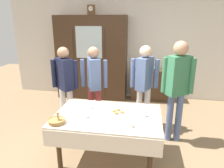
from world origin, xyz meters
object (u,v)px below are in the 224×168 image
object	(u,v)px
mantel_clock	(91,10)
bookshelf_low	(152,85)
tea_cup_mid_right	(129,107)
tea_cup_near_right	(145,115)
spoon_back_edge	(75,123)
tea_cup_far_right	(86,116)
spoon_far_left	(103,107)
person_beside_shelf	(177,82)
tea_cup_front_edge	(91,107)
person_near_right_end	(94,80)
dining_table	(107,122)
tea_cup_far_left	(130,125)
pastry_plate	(118,112)
person_behind_table_left	(65,80)
bread_basket	(57,121)
wall_cabinet	(92,58)
person_behind_table_right	(144,80)
book_stack	(153,69)

from	to	relation	value
mantel_clock	bookshelf_low	world-z (taller)	mantel_clock
bookshelf_low	tea_cup_mid_right	world-z (taller)	bookshelf_low
tea_cup_near_right	spoon_back_edge	distance (m)	0.99
tea_cup_far_right	spoon_far_left	world-z (taller)	tea_cup_far_right
spoon_far_left	person_beside_shelf	size ratio (longest dim) A/B	0.07
tea_cup_front_edge	person_near_right_end	xyz separation A→B (m)	(-0.14, 0.82, 0.20)
dining_table	tea_cup_far_right	bearing A→B (deg)	-159.36
mantel_clock	tea_cup_far_left	distance (m)	3.46
pastry_plate	person_behind_table_left	world-z (taller)	person_behind_table_left
dining_table	pastry_plate	world-z (taller)	pastry_plate
tea_cup_far_right	bread_basket	world-z (taller)	bread_basket
dining_table	bookshelf_low	distance (m)	2.74
tea_cup_far_left	tea_cup_mid_right	distance (m)	0.59
bread_basket	spoon_far_left	size ratio (longest dim) A/B	2.02
mantel_clock	tea_cup_far_right	xyz separation A→B (m)	(0.59, -2.70, -1.53)
mantel_clock	tea_cup_mid_right	xyz separation A→B (m)	(1.16, -2.27, -1.53)
mantel_clock	bookshelf_low	size ratio (longest dim) A/B	0.22
wall_cabinet	bread_basket	xyz separation A→B (m)	(0.27, -2.91, -0.32)
wall_cabinet	mantel_clock	size ratio (longest dim) A/B	9.02
bread_basket	pastry_plate	xyz separation A→B (m)	(0.77, 0.44, -0.02)
tea_cup_mid_right	tea_cup_front_edge	world-z (taller)	same
spoon_back_edge	person_behind_table_right	world-z (taller)	person_behind_table_right
tea_cup_far_right	person_beside_shelf	distance (m)	1.60
wall_cabinet	person_near_right_end	world-z (taller)	wall_cabinet
tea_cup_front_edge	pastry_plate	size ratio (longest dim) A/B	0.46
pastry_plate	person_near_right_end	world-z (taller)	person_near_right_end
mantel_clock	tea_cup_near_right	world-z (taller)	mantel_clock
tea_cup_near_right	pastry_plate	xyz separation A→B (m)	(-0.39, 0.05, -0.01)
bookshelf_low	pastry_plate	bearing A→B (deg)	-102.75
mantel_clock	bread_basket	world-z (taller)	mantel_clock
tea_cup_front_edge	bookshelf_low	bearing A→B (deg)	67.36
spoon_far_left	person_beside_shelf	bearing A→B (deg)	18.83
tea_cup_far_left	tea_cup_front_edge	bearing A→B (deg)	144.01
tea_cup_near_right	person_near_right_end	xyz separation A→B (m)	(-0.98, 0.95, 0.21)
book_stack	person_near_right_end	world-z (taller)	person_near_right_end
dining_table	person_behind_table_left	world-z (taller)	person_behind_table_left
pastry_plate	person_behind_table_right	xyz separation A→B (m)	(0.36, 0.98, 0.24)
tea_cup_near_right	tea_cup_mid_right	bearing A→B (deg)	135.34
tea_cup_front_edge	bread_basket	size ratio (longest dim) A/B	0.54
tea_cup_far_right	person_beside_shelf	xyz separation A→B (m)	(1.33, 0.82, 0.32)
wall_cabinet	tea_cup_mid_right	size ratio (longest dim) A/B	16.65
mantel_clock	person_beside_shelf	xyz separation A→B (m)	(1.92, -1.88, -1.21)
mantel_clock	spoon_far_left	world-z (taller)	mantel_clock
book_stack	bread_basket	world-z (taller)	bread_basket
spoon_far_left	person_behind_table_right	distance (m)	1.03
tea_cup_near_right	person_beside_shelf	size ratio (longest dim) A/B	0.07
wall_cabinet	book_stack	world-z (taller)	wall_cabinet
person_behind_table_right	person_behind_table_left	bearing A→B (deg)	-172.34
tea_cup_far_left	pastry_plate	world-z (taller)	tea_cup_far_left
tea_cup_front_edge	tea_cup_near_right	bearing A→B (deg)	-9.45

